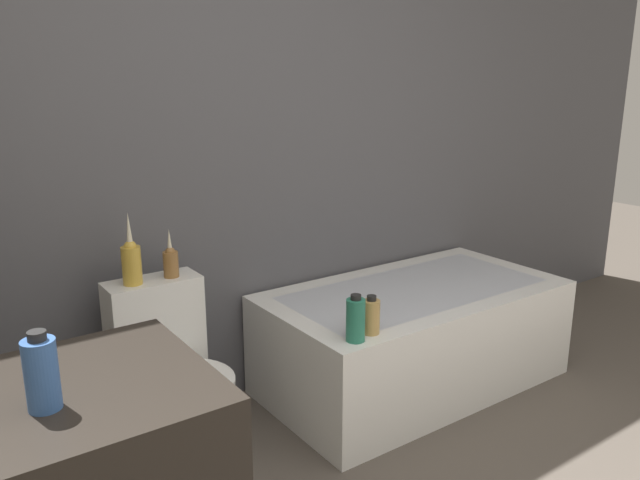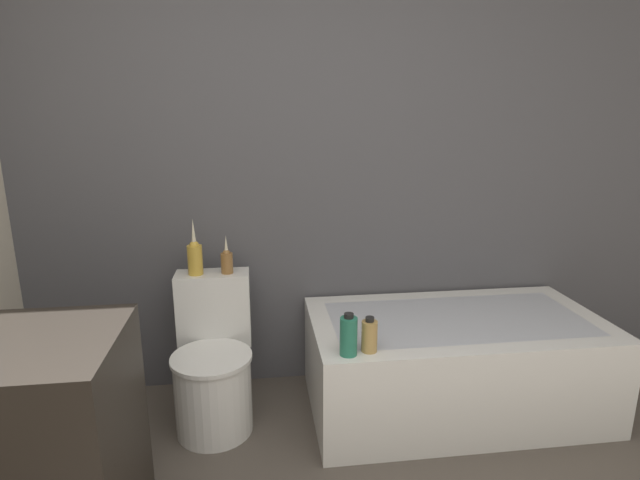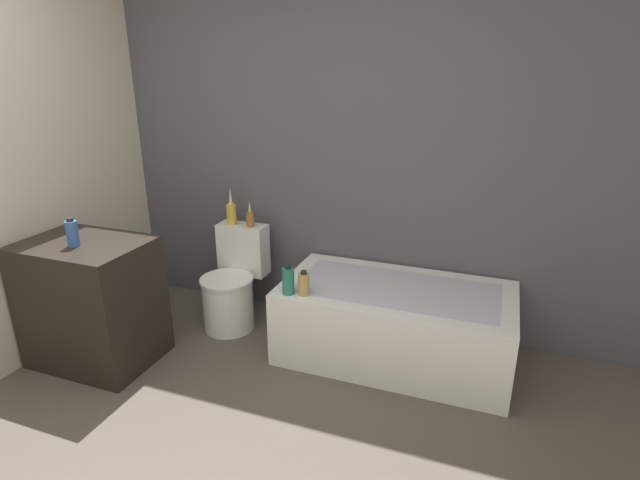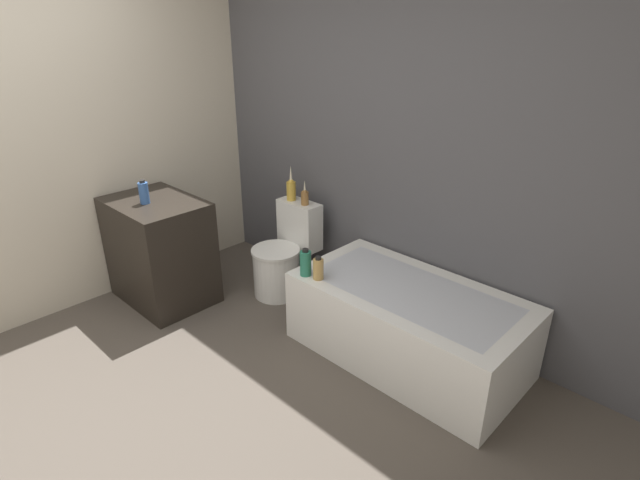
{
  "view_description": "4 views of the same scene",
  "coord_description": "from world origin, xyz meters",
  "px_view_note": "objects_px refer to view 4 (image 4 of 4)",
  "views": [
    {
      "loc": [
        -1.27,
        -0.4,
        1.51
      ],
      "look_at": [
        0.06,
        1.49,
        0.9
      ],
      "focal_mm": 35.0,
      "sensor_mm": 36.0,
      "label": 1
    },
    {
      "loc": [
        -0.23,
        -0.57,
        1.52
      ],
      "look_at": [
        0.05,
        1.6,
        0.96
      ],
      "focal_mm": 28.0,
      "sensor_mm": 36.0,
      "label": 2
    },
    {
      "loc": [
        1.32,
        -1.22,
        1.88
      ],
      "look_at": [
        0.28,
        1.57,
        0.81
      ],
      "focal_mm": 28.0,
      "sensor_mm": 36.0,
      "label": 3
    },
    {
      "loc": [
        2.25,
        -0.68,
        2.08
      ],
      "look_at": [
        0.19,
        1.46,
        0.74
      ],
      "focal_mm": 28.0,
      "sensor_mm": 36.0,
      "label": 4
    }
  ],
  "objects_px": {
    "toilet": "(283,257)",
    "vase_gold": "(291,189)",
    "shampoo_bottle_tall": "(306,263)",
    "bathtub": "(408,323)",
    "shampoo_bottle_short": "(318,269)",
    "soap_bottle_glass": "(144,193)",
    "vase_silver": "(305,197)"
  },
  "relations": [
    {
      "from": "bathtub",
      "to": "toilet",
      "type": "bearing_deg",
      "value": 178.48
    },
    {
      "from": "bathtub",
      "to": "shampoo_bottle_tall",
      "type": "height_order",
      "value": "shampoo_bottle_tall"
    },
    {
      "from": "toilet",
      "to": "shampoo_bottle_short",
      "type": "relative_size",
      "value": 4.54
    },
    {
      "from": "vase_silver",
      "to": "shampoo_bottle_tall",
      "type": "bearing_deg",
      "value": -44.32
    },
    {
      "from": "shampoo_bottle_tall",
      "to": "vase_gold",
      "type": "bearing_deg",
      "value": 142.88
    },
    {
      "from": "toilet",
      "to": "bathtub",
      "type": "bearing_deg",
      "value": -1.52
    },
    {
      "from": "vase_gold",
      "to": "vase_silver",
      "type": "bearing_deg",
      "value": -0.57
    },
    {
      "from": "soap_bottle_glass",
      "to": "vase_gold",
      "type": "relative_size",
      "value": 0.62
    },
    {
      "from": "shampoo_bottle_short",
      "to": "vase_gold",
      "type": "bearing_deg",
      "value": 147.49
    },
    {
      "from": "toilet",
      "to": "soap_bottle_glass",
      "type": "distance_m",
      "value": 1.17
    },
    {
      "from": "toilet",
      "to": "shampoo_bottle_short",
      "type": "xyz_separation_m",
      "value": [
        0.71,
        -0.33,
        0.27
      ]
    },
    {
      "from": "bathtub",
      "to": "soap_bottle_glass",
      "type": "relative_size",
      "value": 8.38
    },
    {
      "from": "toilet",
      "to": "shampoo_bottle_short",
      "type": "bearing_deg",
      "value": -24.73
    },
    {
      "from": "shampoo_bottle_tall",
      "to": "bathtub",
      "type": "bearing_deg",
      "value": 26.77
    },
    {
      "from": "bathtub",
      "to": "toilet",
      "type": "xyz_separation_m",
      "value": [
        -1.23,
        0.03,
        0.05
      ]
    },
    {
      "from": "vase_gold",
      "to": "shampoo_bottle_tall",
      "type": "height_order",
      "value": "vase_gold"
    },
    {
      "from": "vase_silver",
      "to": "toilet",
      "type": "bearing_deg",
      "value": -114.31
    },
    {
      "from": "vase_gold",
      "to": "toilet",
      "type": "bearing_deg",
      "value": -65.88
    },
    {
      "from": "shampoo_bottle_tall",
      "to": "soap_bottle_glass",
      "type": "bearing_deg",
      "value": -159.33
    },
    {
      "from": "bathtub",
      "to": "vase_gold",
      "type": "bearing_deg",
      "value": 171.0
    },
    {
      "from": "vase_silver",
      "to": "shampoo_bottle_short",
      "type": "height_order",
      "value": "vase_silver"
    },
    {
      "from": "bathtub",
      "to": "vase_silver",
      "type": "distance_m",
      "value": 1.29
    },
    {
      "from": "vase_gold",
      "to": "shampoo_bottle_short",
      "type": "height_order",
      "value": "vase_gold"
    },
    {
      "from": "soap_bottle_glass",
      "to": "vase_gold",
      "type": "distance_m",
      "value": 1.11
    },
    {
      "from": "toilet",
      "to": "shampoo_bottle_short",
      "type": "distance_m",
      "value": 0.83
    },
    {
      "from": "vase_gold",
      "to": "vase_silver",
      "type": "relative_size",
      "value": 1.44
    },
    {
      "from": "bathtub",
      "to": "shampoo_bottle_short",
      "type": "bearing_deg",
      "value": -150.84
    },
    {
      "from": "vase_silver",
      "to": "shampoo_bottle_short",
      "type": "distance_m",
      "value": 0.83
    },
    {
      "from": "bathtub",
      "to": "soap_bottle_glass",
      "type": "bearing_deg",
      "value": -157.19
    },
    {
      "from": "bathtub",
      "to": "shampoo_bottle_short",
      "type": "xyz_separation_m",
      "value": [
        -0.53,
        -0.29,
        0.32
      ]
    },
    {
      "from": "soap_bottle_glass",
      "to": "shampoo_bottle_tall",
      "type": "bearing_deg",
      "value": 20.67
    },
    {
      "from": "toilet",
      "to": "vase_gold",
      "type": "distance_m",
      "value": 0.55
    }
  ]
}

